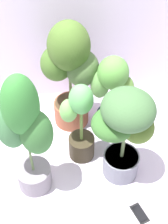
# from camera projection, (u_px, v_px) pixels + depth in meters

# --- Properties ---
(ground_plane) EXTENTS (8.00, 8.00, 0.00)m
(ground_plane) POSITION_uv_depth(u_px,v_px,m) (80.00, 168.00, 2.26)
(ground_plane) COLOR silver
(ground_plane) RESTS_ON ground
(potted_plant_front_right) EXTENTS (0.47, 0.46, 0.74)m
(potted_plant_front_right) POSITION_uv_depth(u_px,v_px,m) (125.00, 128.00, 1.91)
(potted_plant_front_right) COLOR slate
(potted_plant_front_right) RESTS_ON ground
(potted_plant_center) EXTENTS (0.26, 0.20, 0.67)m
(potted_plant_center) POSITION_uv_depth(u_px,v_px,m) (79.00, 124.00, 2.12)
(potted_plant_center) COLOR #332B1B
(potted_plant_center) RESTS_ON ground
(potted_plant_back_center) EXTENTS (0.51, 0.39, 0.90)m
(potted_plant_back_center) POSITION_uv_depth(u_px,v_px,m) (70.00, 69.00, 2.23)
(potted_plant_back_center) COLOR #975035
(potted_plant_back_center) RESTS_ON ground
(potted_plant_front_left) EXTENTS (0.40, 0.30, 0.95)m
(potted_plant_front_left) POSITION_uv_depth(u_px,v_px,m) (25.00, 132.00, 1.79)
(potted_plant_front_left) COLOR gray
(potted_plant_front_left) RESTS_ON ground
(potted_plant_back_right) EXTENTS (0.35, 0.27, 0.70)m
(potted_plant_back_right) POSITION_uv_depth(u_px,v_px,m) (112.00, 92.00, 2.25)
(potted_plant_back_right) COLOR black
(potted_plant_back_right) RESTS_ON ground
(cell_phone) EXTENTS (0.11, 0.16, 0.01)m
(cell_phone) POSITION_uv_depth(u_px,v_px,m) (140.00, 213.00, 2.00)
(cell_phone) COLOR black
(cell_phone) RESTS_ON ground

